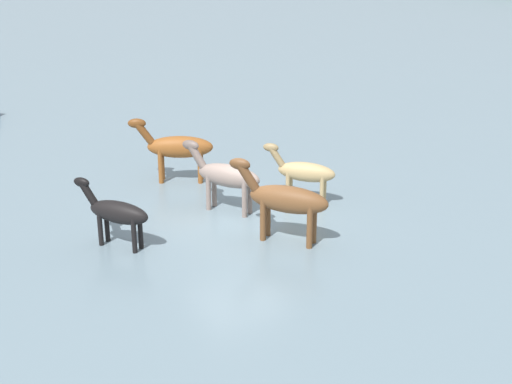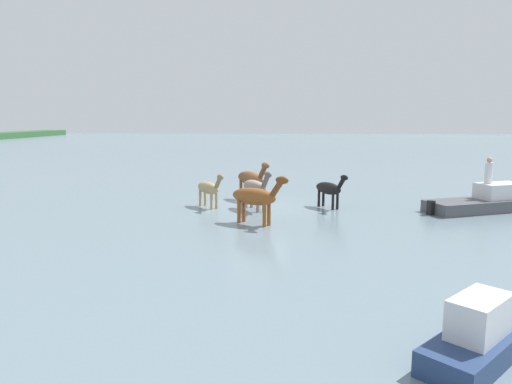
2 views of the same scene
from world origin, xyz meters
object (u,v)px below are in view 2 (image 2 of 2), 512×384
horse_dun_straggler (329,189)px  boat_motor_center (489,203)px  horse_gray_outer (251,179)px  horse_dark_mare (255,188)px  horse_pinto_flank (209,188)px  boat_skiff_near (486,337)px  horse_rear_stallion (256,197)px  person_helmsman_aft (489,171)px

horse_dun_straggler → boat_motor_center: bearing=54.3°
horse_gray_outer → horse_dun_straggler: bearing=26.4°
horse_dark_mare → horse_pinto_flank: (0.49, 2.22, -0.13)m
boat_motor_center → boat_skiff_near: (-13.41, 5.58, -0.03)m
horse_gray_outer → horse_rear_stallion: bearing=-32.3°
horse_dun_straggler → horse_rear_stallion: (-3.59, 3.17, 0.18)m
horse_dark_mare → person_helmsman_aft: size_ratio=1.89×
boat_motor_center → person_helmsman_aft: (0.06, 0.11, 1.45)m
horse_gray_outer → horse_dark_mare: 2.51m
horse_dark_mare → horse_dun_straggler: horse_dark_mare is taller
horse_rear_stallion → boat_motor_center: (3.57, -10.41, -0.77)m
horse_pinto_flank → horse_dark_mare: bearing=35.9°
horse_rear_stallion → boat_motor_center: bearing=48.5°
horse_pinto_flank → horse_dun_straggler: horse_dun_straggler is taller
boat_skiff_near → person_helmsman_aft: 14.62m
horse_rear_stallion → boat_skiff_near: 10.99m
horse_gray_outer → horse_dun_straggler: size_ratio=1.19×
boat_motor_center → boat_skiff_near: 14.52m
horse_gray_outer → person_helmsman_aft: 11.06m
boat_motor_center → person_helmsman_aft: 1.45m
boat_motor_center → horse_rear_stallion: bearing=177.0°
person_helmsman_aft → boat_motor_center: bearing=-121.0°
boat_motor_center → horse_pinto_flank: bearing=159.1°
boat_skiff_near → person_helmsman_aft: bearing=-158.6°
horse_rear_stallion → boat_motor_center: 11.03m
horse_dark_mare → horse_gray_outer: bearing=155.9°
horse_rear_stallion → boat_motor_center: horse_rear_stallion is taller
boat_motor_center → boat_skiff_near: boat_motor_center is taller
horse_dark_mare → horse_dun_straggler: bearing=69.2°
horse_dun_straggler → person_helmsman_aft: person_helmsman_aft is taller
boat_skiff_near → horse_dark_mare: bearing=-114.8°
horse_dun_straggler → horse_dark_mare: bearing=-113.3°
boat_motor_center → person_helmsman_aft: size_ratio=5.11×
boat_skiff_near → person_helmsman_aft: (13.47, -5.48, 1.48)m
horse_pinto_flank → boat_motor_center: 12.86m
person_helmsman_aft → boat_skiff_near: bearing=157.9°
horse_pinto_flank → boat_skiff_near: horse_pinto_flank is taller
horse_gray_outer → horse_rear_stallion: size_ratio=0.95×
boat_skiff_near → horse_rear_stallion: bearing=-110.3°
horse_gray_outer → horse_dark_mare: (-2.48, -0.39, -0.09)m
horse_gray_outer → boat_skiff_near: (-15.17, -5.43, -0.83)m
horse_dun_straggler → boat_motor_center: (-0.02, -7.23, -0.59)m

